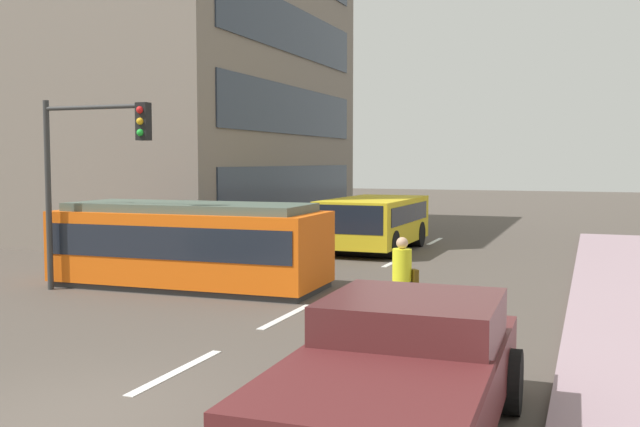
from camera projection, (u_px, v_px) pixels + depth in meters
ground_plane at (350, 284)px, 17.99m from camera, size 120.00×120.00×0.00m
lane_stripe_1 at (177, 371)px, 10.53m from camera, size 0.16×2.40×0.01m
lane_stripe_2 at (286, 316)px, 14.26m from camera, size 0.16×2.40×0.01m
lane_stripe_3 at (394, 262)px, 22.00m from camera, size 0.16×2.40×0.01m
lane_stripe_4 at (435, 241)px, 27.59m from camera, size 0.16×2.40×0.01m
corner_building at (115, 87)px, 32.20m from camera, size 17.50×15.33×12.80m
streetcar_tram at (190, 243)px, 17.59m from camera, size 6.71×2.71×2.06m
city_bus at (374, 221)px, 24.63m from camera, size 2.61×5.50×1.80m
pedestrian_crossing at (402, 276)px, 13.40m from camera, size 0.50×0.36×1.67m
pickup_truck_parked at (402, 375)px, 7.69m from camera, size 2.36×5.04×1.55m
parked_sedan_mid at (210, 242)px, 21.92m from camera, size 2.17×4.45×1.19m
traffic_light_mast at (89, 156)px, 16.61m from camera, size 2.92×0.33×4.51m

